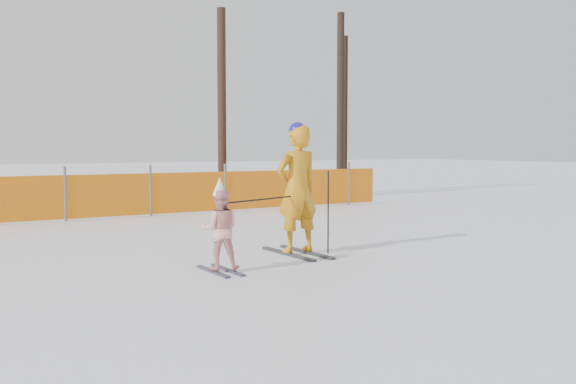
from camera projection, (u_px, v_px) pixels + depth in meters
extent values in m
plane|color=white|center=(306.00, 263.00, 9.32)|extent=(120.00, 120.00, 0.00)
cube|color=black|center=(288.00, 254.00, 9.96)|extent=(0.09, 1.46, 0.04)
cube|color=black|center=(306.00, 252.00, 10.14)|extent=(0.09, 1.46, 0.04)
imported|color=orange|center=(297.00, 189.00, 9.98)|extent=(0.74, 0.50, 1.97)
sphere|color=navy|center=(297.00, 130.00, 9.91)|extent=(0.26, 0.26, 0.26)
cube|color=black|center=(213.00, 272.00, 8.57)|extent=(0.09, 0.93, 0.03)
cube|color=black|center=(228.00, 270.00, 8.68)|extent=(0.09, 0.93, 0.03)
imported|color=#FFA6A6|center=(220.00, 229.00, 8.59)|extent=(0.65, 0.60, 1.09)
cone|color=white|center=(220.00, 186.00, 8.55)|extent=(0.19, 0.19, 0.24)
cylinder|color=black|center=(328.00, 212.00, 10.07)|extent=(0.02, 0.02, 1.31)
cylinder|color=black|center=(261.00, 199.00, 9.27)|extent=(1.42, 0.58, 0.02)
cylinder|color=#595960|center=(65.00, 194.00, 14.46)|extent=(0.06, 0.06, 1.25)
cylinder|color=#595960|center=(151.00, 191.00, 15.51)|extent=(0.06, 0.06, 1.25)
cylinder|color=#595960|center=(225.00, 188.00, 16.56)|extent=(0.06, 0.06, 1.25)
cylinder|color=#595960|center=(291.00, 186.00, 17.61)|extent=(0.06, 0.06, 1.25)
cylinder|color=#595960|center=(349.00, 183.00, 18.65)|extent=(0.06, 0.06, 1.25)
cube|color=orange|center=(85.00, 196.00, 14.69)|extent=(16.88, 0.03, 1.00)
cylinder|color=#312016|center=(222.00, 107.00, 18.80)|extent=(0.26, 0.26, 5.72)
cylinder|color=black|center=(340.00, 105.00, 21.98)|extent=(0.25, 0.25, 6.25)
cylinder|color=black|center=(344.00, 115.00, 23.05)|extent=(0.29, 0.29, 5.63)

